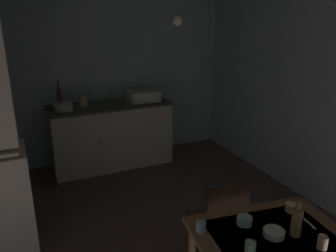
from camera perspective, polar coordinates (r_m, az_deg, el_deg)
The scene contains 19 objects.
ground_plane at distance 3.63m, azimuth -3.98°, elevation -18.11°, with size 5.30×5.30×0.00m, color #554544.
wall_back at distance 5.12m, azimuth -13.04°, elevation 7.41°, with size 4.24×0.10×2.43m, color silver.
wall_right at distance 4.24m, azimuth 23.54°, elevation 4.09°, with size 0.10×4.40×2.43m, color silver.
counter_cabinet at distance 5.01m, azimuth -9.54°, elevation -1.51°, with size 1.72×0.64×0.93m.
sink_basin at distance 5.00m, azimuth -4.25°, elevation 5.15°, with size 0.44×0.34×0.15m.
hand_pump at distance 4.76m, azimuth -17.87°, elevation 4.75°, with size 0.05×0.27×0.39m.
mixing_bowl_counter at distance 4.70m, azimuth -17.36°, elevation 3.11°, with size 0.25×0.25×0.10m, color white.
stoneware_crock at distance 4.80m, azimuth -14.03°, elevation 4.09°, with size 0.10×0.10×0.16m, color beige.
dining_table at distance 2.56m, azimuth 17.37°, elevation -19.23°, with size 1.14×0.94×0.73m.
chair_far_side at distance 3.05m, azimuth 8.77°, elevation -15.66°, with size 0.43×0.43×0.85m.
serving_bowl_wide at distance 2.50m, azimuth 17.49°, elevation -16.86°, with size 0.15×0.15×0.04m, color white.
soup_bowl_small at distance 2.56m, azimuth 12.81°, elevation -15.35°, with size 0.11×0.11×0.06m, color #ADD1C1.
mug_dark at distance 2.79m, azimuth 20.15°, elevation -12.84°, with size 0.09×0.09×0.06m, color beige.
teacup_mint at distance 2.30m, azimuth 13.75°, elevation -19.36°, with size 0.07×0.07×0.08m, color #ADD1C1.
mug_tall at distance 2.48m, azimuth 24.67°, elevation -17.46°, with size 0.06×0.06×0.09m, color tan.
teacup_cream at distance 2.44m, azimuth 5.59°, elevation -16.58°, with size 0.07×0.07×0.07m, color #9EB2C6.
glass_bottle at distance 2.51m, azimuth 20.94°, elevation -14.83°, with size 0.07×0.07×0.26m.
table_knife at distance 2.73m, azimuth 22.41°, elevation -14.66°, with size 0.20×0.02×0.01m, color silver.
pendant_bulb at distance 2.93m, azimuth 1.62°, elevation 17.32°, with size 0.08×0.08×0.08m, color #F9EFCC.
Camera 1 is at (-0.98, -2.74, 2.16)m, focal length 36.03 mm.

